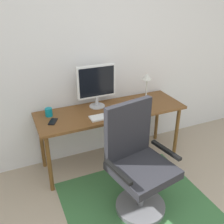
# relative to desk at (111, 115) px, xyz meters

# --- Properties ---
(wall_back) EXTENTS (6.00, 0.10, 2.60)m
(wall_back) POSITION_rel_desk_xyz_m (-0.31, 0.35, 0.66)
(wall_back) COLOR silver
(wall_back) RESTS_ON ground
(area_rug) EXTENTS (1.41, 1.16, 0.01)m
(area_rug) POSITION_rel_desk_xyz_m (-0.05, -0.72, -0.64)
(area_rug) COLOR #376739
(area_rug) RESTS_ON ground
(desk) EXTENTS (1.69, 0.56, 0.71)m
(desk) POSITION_rel_desk_xyz_m (0.00, 0.00, 0.00)
(desk) COLOR brown
(desk) RESTS_ON ground
(monitor) EXTENTS (0.45, 0.18, 0.49)m
(monitor) POSITION_rel_desk_xyz_m (-0.12, 0.14, 0.36)
(monitor) COLOR #B2B2B7
(monitor) RESTS_ON desk
(keyboard) EXTENTS (0.43, 0.13, 0.02)m
(keyboard) POSITION_rel_desk_xyz_m (-0.09, -0.15, 0.08)
(keyboard) COLOR white
(keyboard) RESTS_ON desk
(computer_mouse) EXTENTS (0.06, 0.10, 0.03)m
(computer_mouse) POSITION_rel_desk_xyz_m (0.20, -0.14, 0.09)
(computer_mouse) COLOR black
(computer_mouse) RESTS_ON desk
(coffee_cup) EXTENTS (0.08, 0.08, 0.09)m
(coffee_cup) POSITION_rel_desk_xyz_m (-0.68, 0.12, 0.11)
(coffee_cup) COLOR #0E7F90
(coffee_cup) RESTS_ON desk
(cell_phone) EXTENTS (0.13, 0.16, 0.01)m
(cell_phone) POSITION_rel_desk_xyz_m (-0.67, -0.03, 0.08)
(cell_phone) COLOR black
(cell_phone) RESTS_ON desk
(desk_lamp) EXTENTS (0.11, 0.11, 0.41)m
(desk_lamp) POSITION_rel_desk_xyz_m (0.37, -0.13, 0.36)
(desk_lamp) COLOR black
(desk_lamp) RESTS_ON desk
(office_chair) EXTENTS (0.66, 0.61, 1.06)m
(office_chair) POSITION_rel_desk_xyz_m (-0.06, -0.75, -0.18)
(office_chair) COLOR slate
(office_chair) RESTS_ON ground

